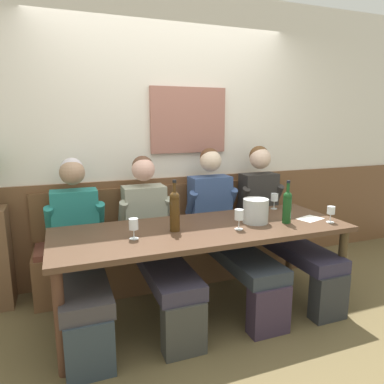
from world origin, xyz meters
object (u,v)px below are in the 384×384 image
(wine_glass_by_bottle, at_px, (134,225))
(wine_glass_left_end, at_px, (331,211))
(person_left_seat, at_px, (154,234))
(wall_bench, at_px, (176,252))
(person_center_left_seat, at_px, (276,217))
(ice_bucket, at_px, (256,211))
(wine_bottle_clear_water, at_px, (175,210))
(dining_table, at_px, (203,237))
(person_center_right_seat, at_px, (78,244))
(wine_bottle_amber_mid, at_px, (287,206))
(person_right_seat, at_px, (224,224))
(wine_glass_right_end, at_px, (239,216))
(wine_glass_mid_right, at_px, (274,198))

(wine_glass_by_bottle, height_order, wine_glass_left_end, wine_glass_by_bottle)
(person_left_seat, bearing_deg, wall_bench, 49.11)
(person_center_left_seat, bearing_deg, ice_bucket, -140.99)
(wine_bottle_clear_water, bearing_deg, dining_table, 1.44)
(dining_table, bearing_deg, person_center_right_seat, 160.07)
(person_center_right_seat, xyz_separation_m, wine_glass_left_end, (1.97, -0.58, 0.23))
(dining_table, bearing_deg, wine_bottle_amber_mid, -10.21)
(person_right_seat, height_order, wine_glass_right_end, person_right_seat)
(dining_table, bearing_deg, wall_bench, 90.00)
(wine_bottle_amber_mid, bearing_deg, wine_glass_by_bottle, 177.72)
(wine_bottle_clear_water, distance_m, wine_bottle_amber_mid, 0.94)
(wine_glass_right_end, bearing_deg, wine_glass_by_bottle, 175.24)
(ice_bucket, distance_m, wine_bottle_clear_water, 0.70)
(person_center_left_seat, bearing_deg, wine_glass_mid_right, -147.12)
(person_center_left_seat, distance_m, wine_bottle_amber_mid, 0.58)
(person_left_seat, relative_size, person_right_seat, 0.99)
(dining_table, xyz_separation_m, wine_glass_by_bottle, (-0.57, -0.07, 0.18))
(person_right_seat, xyz_separation_m, wine_glass_mid_right, (0.50, -0.04, 0.21))
(person_center_right_seat, height_order, wine_bottle_clear_water, person_center_right_seat)
(ice_bucket, relative_size, wine_glass_right_end, 1.32)
(wall_bench, relative_size, wine_glass_right_end, 16.62)
(wine_bottle_clear_water, xyz_separation_m, wine_bottle_amber_mid, (0.93, -0.12, -0.02))
(ice_bucket, bearing_deg, wine_bottle_amber_mid, -22.73)
(ice_bucket, height_order, wine_bottle_clear_water, wine_bottle_clear_water)
(dining_table, relative_size, wine_glass_left_end, 17.12)
(person_center_right_seat, bearing_deg, wine_glass_by_bottle, -48.46)
(wine_glass_left_end, bearing_deg, dining_table, 166.94)
(wine_bottle_amber_mid, xyz_separation_m, wine_glass_mid_right, (0.17, 0.44, -0.04))
(person_right_seat, height_order, wine_glass_by_bottle, person_right_seat)
(person_left_seat, bearing_deg, wine_glass_right_end, -41.78)
(person_center_left_seat, height_order, wine_glass_right_end, person_center_left_seat)
(wine_glass_by_bottle, bearing_deg, person_left_seat, 59.21)
(wine_glass_mid_right, bearing_deg, wall_bench, 154.88)
(ice_bucket, distance_m, wine_glass_right_end, 0.24)
(person_center_left_seat, xyz_separation_m, wine_bottle_clear_water, (-1.16, -0.36, 0.27))
(wine_glass_right_end, bearing_deg, wine_glass_mid_right, 36.19)
(person_right_seat, bearing_deg, wine_bottle_clear_water, -148.77)
(wine_glass_mid_right, height_order, wine_glass_right_end, wine_glass_right_end)
(ice_bucket, bearing_deg, wall_bench, 121.41)
(wine_glass_right_end, bearing_deg, dining_table, 149.28)
(person_center_left_seat, relative_size, wine_glass_left_end, 9.71)
(person_left_seat, distance_m, person_center_left_seat, 1.23)
(wall_bench, height_order, ice_bucket, ice_bucket)
(person_right_seat, xyz_separation_m, wine_glass_by_bottle, (-0.93, -0.43, 0.21))
(person_right_seat, distance_m, wine_bottle_amber_mid, 0.64)
(wine_glass_mid_right, bearing_deg, dining_table, -159.94)
(person_left_seat, height_order, ice_bucket, person_left_seat)
(wine_bottle_clear_water, relative_size, wine_glass_by_bottle, 2.66)
(person_left_seat, bearing_deg, person_center_left_seat, 0.01)
(person_center_right_seat, distance_m, person_right_seat, 1.29)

